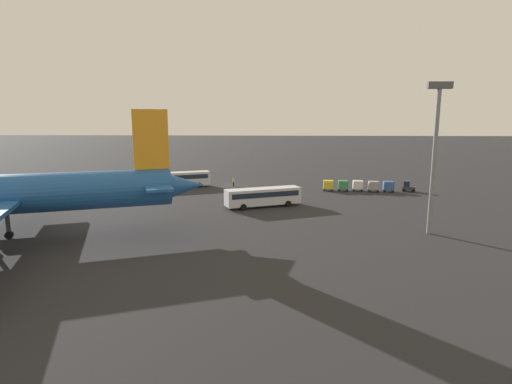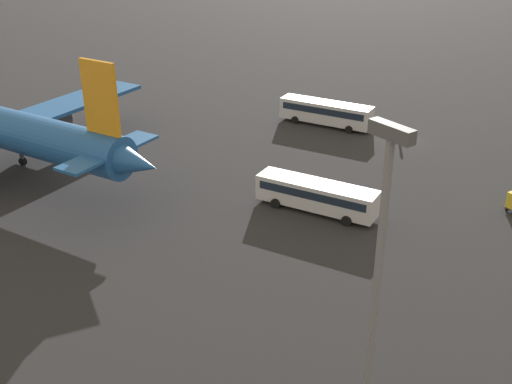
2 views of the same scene
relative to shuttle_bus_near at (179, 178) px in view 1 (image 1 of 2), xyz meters
name	(u,v)px [view 1 (image 1 of 2)]	position (x,y,z in m)	size (l,w,h in m)	color
ground_plane	(231,185)	(-10.29, -4.13, -1.93)	(600.00, 600.00, 0.00)	#232326
shuttle_bus_near	(179,178)	(0.00, 0.00, 0.00)	(12.66, 7.65, 3.21)	silver
shuttle_bus_far	(263,196)	(-18.26, 17.91, -0.10)	(12.39, 7.56, 3.03)	silver
baggage_tug	(408,187)	(-46.09, 2.03, -0.99)	(2.66, 2.17, 2.10)	#333338
worker_person	(233,182)	(-11.08, -2.47, -1.06)	(0.38, 0.38, 1.74)	#1E1E2D
cargo_cart_blue	(388,186)	(-42.18, 2.58, -0.74)	(2.10, 1.81, 2.06)	#38383D
cargo_cart_grey	(374,186)	(-39.27, 2.72, -0.74)	(2.10, 1.81, 2.06)	#38383D
cargo_cart_white	(358,185)	(-36.37, 2.05, -0.74)	(2.10, 1.81, 2.06)	#38383D
cargo_cart_green	(343,185)	(-33.46, 2.12, -0.74)	(2.10, 1.81, 2.06)	#38383D
cargo_cart_yellow	(328,185)	(-30.55, 2.12, -0.74)	(2.10, 1.81, 2.06)	#38383D
light_pole	(435,143)	(-39.31, 32.24, 9.16)	(2.80, 0.70, 18.15)	slate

